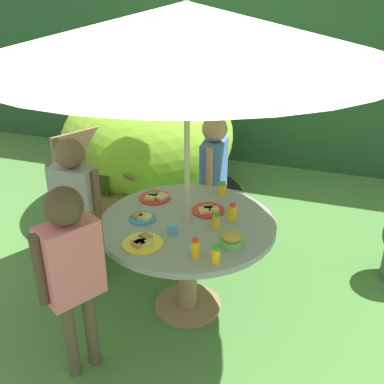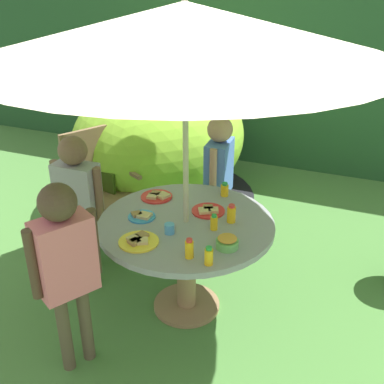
% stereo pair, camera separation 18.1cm
% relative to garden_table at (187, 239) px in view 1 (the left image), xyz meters
% --- Properties ---
extents(ground_plane, '(10.00, 10.00, 0.02)m').
position_rel_garden_table_xyz_m(ground_plane, '(0.00, 0.00, -0.59)').
color(ground_plane, '#477A38').
extents(hedge_backdrop, '(9.00, 0.70, 2.15)m').
position_rel_garden_table_xyz_m(hedge_backdrop, '(0.00, 3.24, 0.49)').
color(hedge_backdrop, '#234C28').
rests_on(hedge_backdrop, ground_plane).
extents(garden_table, '(1.19, 1.19, 0.72)m').
position_rel_garden_table_xyz_m(garden_table, '(0.00, 0.00, 0.00)').
color(garden_table, '#93704C').
rests_on(garden_table, ground_plane).
extents(patio_umbrella, '(2.42, 2.42, 2.10)m').
position_rel_garden_table_xyz_m(patio_umbrella, '(0.00, 0.00, 1.37)').
color(patio_umbrella, '#B7AD8C').
rests_on(patio_umbrella, ground_plane).
extents(wooden_chair, '(0.66, 0.66, 1.03)m').
position_rel_garden_table_xyz_m(wooden_chair, '(-1.08, 0.58, -0.02)').
color(wooden_chair, brown).
rests_on(wooden_chair, ground_plane).
extents(dome_tent, '(2.38, 2.38, 1.31)m').
position_rel_garden_table_xyz_m(dome_tent, '(-0.96, 1.60, 0.07)').
color(dome_tent, '#8CC633').
rests_on(dome_tent, ground_plane).
extents(child_in_blue_shirt, '(0.21, 0.41, 1.21)m').
position_rel_garden_table_xyz_m(child_in_blue_shirt, '(-0.05, 0.83, 0.19)').
color(child_in_blue_shirt, brown).
rests_on(child_in_blue_shirt, ground_plane).
extents(child_in_grey_shirt, '(0.42, 0.21, 1.22)m').
position_rel_garden_table_xyz_m(child_in_grey_shirt, '(-0.85, -0.01, 0.20)').
color(child_in_grey_shirt, brown).
rests_on(child_in_grey_shirt, ground_plane).
extents(child_in_pink_shirt, '(0.32, 0.38, 1.25)m').
position_rel_garden_table_xyz_m(child_in_pink_shirt, '(-0.43, -0.75, 0.22)').
color(child_in_pink_shirt, brown).
rests_on(child_in_pink_shirt, ground_plane).
extents(snack_bowl, '(0.14, 0.14, 0.08)m').
position_rel_garden_table_xyz_m(snack_bowl, '(0.36, -0.20, 0.18)').
color(snack_bowl, '#66B259').
rests_on(snack_bowl, garden_table).
extents(plate_center_back, '(0.19, 0.19, 0.03)m').
position_rel_garden_table_xyz_m(plate_center_back, '(-0.30, -0.07, 0.15)').
color(plate_center_back, '#338CD8').
rests_on(plate_center_back, garden_table).
extents(plate_far_left, '(0.23, 0.23, 0.03)m').
position_rel_garden_table_xyz_m(plate_far_left, '(0.09, 0.18, 0.15)').
color(plate_far_left, red).
rests_on(plate_far_left, garden_table).
extents(plate_center_front, '(0.25, 0.25, 0.03)m').
position_rel_garden_table_xyz_m(plate_center_front, '(-0.17, -0.36, 0.15)').
color(plate_center_front, yellow).
rests_on(plate_center_front, garden_table).
extents(plate_front_edge, '(0.23, 0.23, 0.03)m').
position_rel_garden_table_xyz_m(plate_front_edge, '(-0.34, 0.25, 0.15)').
color(plate_front_edge, red).
rests_on(plate_front_edge, garden_table).
extents(juice_bottle_near_left, '(0.06, 0.06, 0.11)m').
position_rel_garden_table_xyz_m(juice_bottle_near_left, '(0.12, 0.46, 0.19)').
color(juice_bottle_near_left, yellow).
rests_on(juice_bottle_near_left, garden_table).
extents(juice_bottle_near_right, '(0.05, 0.05, 0.13)m').
position_rel_garden_table_xyz_m(juice_bottle_near_right, '(0.18, -0.39, 0.20)').
color(juice_bottle_near_right, yellow).
rests_on(juice_bottle_near_right, garden_table).
extents(juice_bottle_far_right, '(0.05, 0.05, 0.12)m').
position_rel_garden_table_xyz_m(juice_bottle_far_right, '(0.31, -0.41, 0.20)').
color(juice_bottle_far_right, yellow).
rests_on(juice_bottle_far_right, garden_table).
extents(juice_bottle_mid_left, '(0.05, 0.05, 0.11)m').
position_rel_garden_table_xyz_m(juice_bottle_mid_left, '(0.21, -0.03, 0.19)').
color(juice_bottle_mid_left, yellow).
rests_on(juice_bottle_mid_left, garden_table).
extents(juice_bottle_mid_right, '(0.06, 0.06, 0.13)m').
position_rel_garden_table_xyz_m(juice_bottle_mid_right, '(0.28, 0.11, 0.20)').
color(juice_bottle_mid_right, yellow).
rests_on(juice_bottle_mid_right, garden_table).
extents(cup_near, '(0.06, 0.06, 0.07)m').
position_rel_garden_table_xyz_m(cup_near, '(-0.04, -0.18, 0.18)').
color(cup_near, '#4C99D8').
rests_on(cup_near, garden_table).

